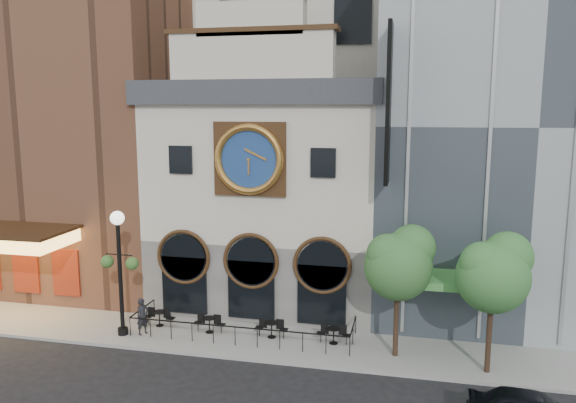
% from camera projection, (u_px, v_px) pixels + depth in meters
% --- Properties ---
extents(ground, '(120.00, 120.00, 0.00)m').
position_uv_depth(ground, '(227.00, 360.00, 24.81)').
color(ground, black).
rests_on(ground, ground).
extents(sidewalk, '(44.00, 5.00, 0.15)m').
position_uv_depth(sidewalk, '(244.00, 336.00, 27.21)').
color(sidewalk, gray).
rests_on(sidewalk, ground).
extents(clock_building, '(12.60, 8.78, 18.65)m').
position_uv_depth(clock_building, '(270.00, 186.00, 31.24)').
color(clock_building, '#605E5B').
rests_on(clock_building, ground).
extents(theater_building, '(14.00, 15.60, 25.00)m').
position_uv_depth(theater_building, '(77.00, 82.00, 35.12)').
color(theater_building, brown).
rests_on(theater_building, ground).
extents(retail_building, '(14.00, 14.40, 20.00)m').
position_uv_depth(retail_building, '(515.00, 124.00, 29.95)').
color(retail_building, gray).
rests_on(retail_building, ground).
extents(cafe_railing, '(10.60, 2.60, 0.90)m').
position_uv_depth(cafe_railing, '(243.00, 326.00, 27.12)').
color(cafe_railing, black).
rests_on(cafe_railing, sidewalk).
extents(bistro_0, '(1.58, 0.68, 0.90)m').
position_uv_depth(bistro_0, '(159.00, 317.00, 28.20)').
color(bistro_0, black).
rests_on(bistro_0, sidewalk).
extents(bistro_1, '(1.58, 0.68, 0.90)m').
position_uv_depth(bistro_1, '(209.00, 323.00, 27.37)').
color(bistro_1, black).
rests_on(bistro_1, sidewalk).
extents(bistro_2, '(1.58, 0.68, 0.90)m').
position_uv_depth(bistro_2, '(272.00, 328.00, 26.77)').
color(bistro_2, black).
rests_on(bistro_2, sidewalk).
extents(bistro_3, '(1.58, 0.68, 0.90)m').
position_uv_depth(bistro_3, '(334.00, 334.00, 26.07)').
color(bistro_3, black).
rests_on(bistro_3, sidewalk).
extents(pedestrian, '(0.70, 0.78, 1.80)m').
position_uv_depth(pedestrian, '(143.00, 316.00, 27.11)').
color(pedestrian, black).
rests_on(pedestrian, sidewalk).
extents(lamppost, '(1.95, 0.66, 6.09)m').
position_uv_depth(lamppost, '(119.00, 259.00, 26.59)').
color(lamppost, black).
rests_on(lamppost, sidewalk).
extents(tree_left, '(3.06, 2.94, 5.88)m').
position_uv_depth(tree_left, '(399.00, 261.00, 24.22)').
color(tree_left, '#382619').
rests_on(tree_left, sidewalk).
extents(tree_right, '(3.07, 2.96, 5.92)m').
position_uv_depth(tree_right, '(494.00, 271.00, 22.67)').
color(tree_right, '#382619').
rests_on(tree_right, sidewalk).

